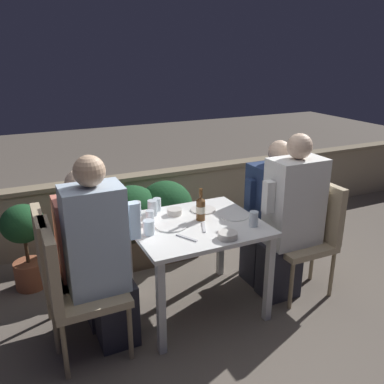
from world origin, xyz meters
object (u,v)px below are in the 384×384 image
at_px(chair_left_near, 70,281).
at_px(person_navy_jumper, 272,213).
at_px(chair_left_far, 60,264).
at_px(chair_right_far, 292,216).
at_px(person_white_polo, 290,218).
at_px(beer_bottle, 201,208).
at_px(potted_plant, 25,238).
at_px(person_blue_shirt, 101,256).
at_px(chair_right_near, 310,228).
at_px(person_coral_top, 91,250).

bearing_deg(chair_left_near, person_navy_jumper, 8.92).
xyz_separation_m(chair_left_far, chair_right_far, (1.94, 0.02, 0.00)).
bearing_deg(person_white_polo, beer_bottle, 166.71).
distance_m(chair_left_far, person_white_polo, 1.73).
xyz_separation_m(chair_right_far, beer_bottle, (-0.93, -0.10, 0.26)).
height_order(chair_left_near, chair_left_far, same).
distance_m(person_white_polo, potted_plant, 2.14).
distance_m(chair_left_far, chair_right_far, 1.94).
height_order(person_blue_shirt, chair_left_far, person_blue_shirt).
bearing_deg(chair_right_near, person_white_polo, 180.00).
height_order(person_coral_top, chair_right_far, person_coral_top).
xyz_separation_m(chair_left_far, beer_bottle, (1.01, -0.08, 0.26)).
xyz_separation_m(person_blue_shirt, chair_right_near, (1.68, 0.00, -0.13)).
bearing_deg(person_coral_top, person_navy_jumper, 0.66).
bearing_deg(person_blue_shirt, person_white_polo, 0.06).
distance_m(chair_left_near, potted_plant, 1.01).
xyz_separation_m(chair_left_near, person_coral_top, (0.19, 0.25, 0.05)).
bearing_deg(person_blue_shirt, chair_left_far, 132.23).
xyz_separation_m(chair_left_near, chair_right_far, (1.92, 0.27, 0.00)).
xyz_separation_m(chair_left_near, chair_left_far, (-0.02, 0.25, 0.00)).
bearing_deg(chair_left_far, person_blue_shirt, -47.77).
relative_size(person_blue_shirt, chair_left_far, 1.45).
distance_m(person_white_polo, person_navy_jumper, 0.27).
distance_m(person_blue_shirt, chair_left_far, 0.36).
bearing_deg(person_navy_jumper, chair_right_far, 0.00).
distance_m(chair_left_near, person_white_polo, 1.69).
height_order(chair_left_far, person_coral_top, person_coral_top).
bearing_deg(person_coral_top, chair_right_far, 0.58).
bearing_deg(chair_left_far, chair_right_far, 0.52).
distance_m(beer_bottle, potted_plant, 1.49).
height_order(chair_right_far, potted_plant, chair_right_far).
distance_m(person_navy_jumper, beer_bottle, 0.76).
bearing_deg(person_white_polo, chair_left_far, 171.69).
relative_size(chair_left_far, potted_plant, 1.25).
height_order(chair_left_near, chair_right_far, same).
bearing_deg(person_blue_shirt, chair_right_near, 0.05).
relative_size(person_coral_top, potted_plant, 1.60).
bearing_deg(chair_left_far, chair_right_near, -7.43).
distance_m(chair_left_near, person_blue_shirt, 0.24).
bearing_deg(chair_right_near, person_coral_top, 171.66).
height_order(chair_left_near, person_blue_shirt, person_blue_shirt).
relative_size(person_white_polo, potted_plant, 1.80).
distance_m(person_coral_top, chair_right_far, 1.73).
height_order(person_blue_shirt, chair_right_far, person_blue_shirt).
bearing_deg(potted_plant, beer_bottle, -34.32).
xyz_separation_m(chair_right_near, potted_plant, (-2.09, 0.98, -0.09)).
xyz_separation_m(chair_right_near, person_navy_jumper, (-0.18, 0.27, 0.06)).
bearing_deg(chair_left_far, chair_left_near, -85.08).
bearing_deg(person_blue_shirt, beer_bottle, 12.02).
relative_size(chair_left_far, person_coral_top, 0.78).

